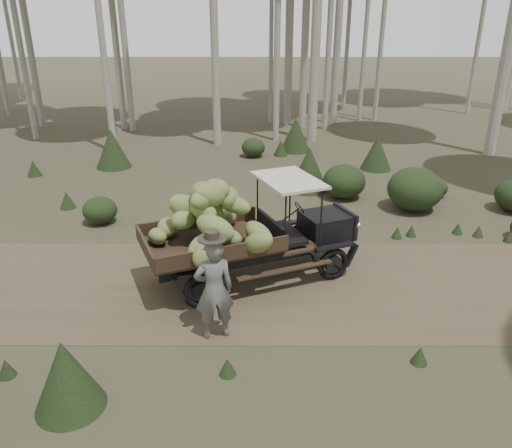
% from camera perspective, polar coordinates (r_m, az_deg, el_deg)
% --- Properties ---
extents(ground, '(120.00, 120.00, 0.00)m').
position_cam_1_polar(ground, '(10.34, 9.71, -6.99)').
color(ground, '#473D2B').
rests_on(ground, ground).
extents(dirt_track, '(70.00, 4.00, 0.01)m').
position_cam_1_polar(dirt_track, '(10.34, 9.72, -6.97)').
color(dirt_track, brown).
rests_on(dirt_track, ground).
extents(banana_truck, '(4.66, 3.18, 2.32)m').
position_cam_1_polar(banana_truck, '(9.80, -2.71, 0.14)').
color(banana_truck, black).
rests_on(banana_truck, ground).
extents(farmer, '(0.75, 0.60, 1.96)m').
position_cam_1_polar(farmer, '(8.29, -4.83, -7.36)').
color(farmer, '#5E5C56').
rests_on(farmer, ground).
extents(undergrowth, '(24.33, 22.11, 1.38)m').
position_cam_1_polar(undergrowth, '(10.47, 0.59, -2.67)').
color(undergrowth, '#233319').
rests_on(undergrowth, ground).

